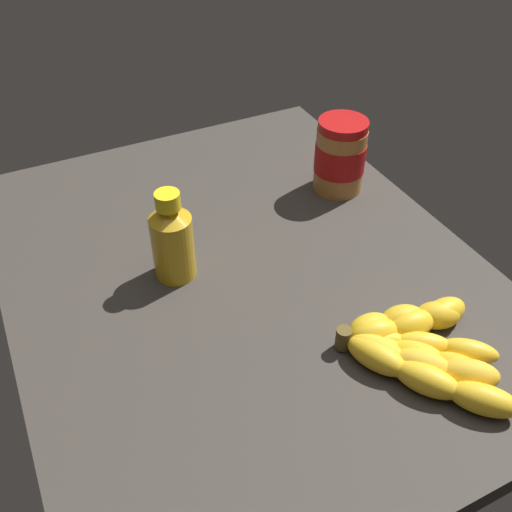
{
  "coord_description": "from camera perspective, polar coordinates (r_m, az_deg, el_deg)",
  "views": [
    {
      "loc": [
        57.96,
        -26.46,
        56.73
      ],
      "look_at": [
        3.36,
        0.38,
        4.74
      ],
      "focal_mm": 40.7,
      "sensor_mm": 36.0,
      "label": 1
    }
  ],
  "objects": [
    {
      "name": "banana_bunch",
      "position": [
        0.75,
        15.49,
        -8.62
      ],
      "size": [
        20.78,
        18.8,
        3.76
      ],
      "color": "yellow",
      "rests_on": "ground_plane"
    },
    {
      "name": "peanut_butter_jar",
      "position": [
        1.0,
        8.26,
        9.7
      ],
      "size": [
        8.56,
        8.56,
        12.77
      ],
      "color": "#B27238",
      "rests_on": "ground_plane"
    },
    {
      "name": "honey_bottle",
      "position": [
        0.81,
        -8.23,
        1.61
      ],
      "size": [
        5.95,
        5.95,
        14.01
      ],
      "color": "gold",
      "rests_on": "ground_plane"
    },
    {
      "name": "ground_plane",
      "position": [
        0.86,
        -1.21,
        -2.02
      ],
      "size": [
        84.59,
        66.63,
        3.38
      ],
      "primitive_type": "cube",
      "color": "#38332D"
    }
  ]
}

